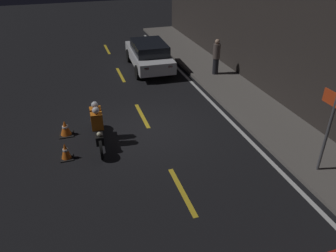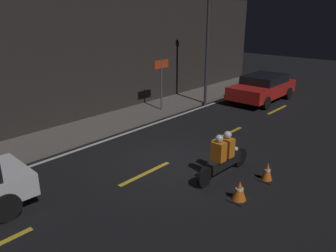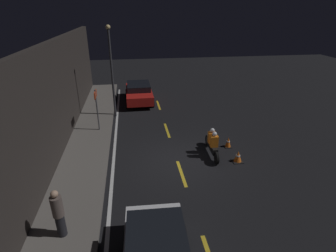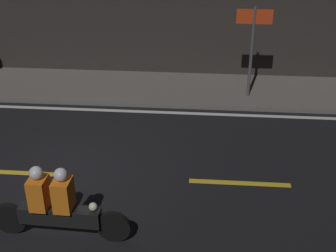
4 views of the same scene
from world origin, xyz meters
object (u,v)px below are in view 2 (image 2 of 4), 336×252
Objects in this scene: shop_sign at (161,74)px; street_lamp at (207,40)px; traffic_cone_near at (239,191)px; traffic_cone_mid at (267,172)px; motorcycle at (223,157)px; taxi_red at (263,87)px.

street_lamp is (2.35, -0.85, 1.42)m from shop_sign.
traffic_cone_mid is (1.44, -0.05, 0.00)m from traffic_cone_near.
street_lamp is (5.88, 4.89, 2.61)m from motorcycle.
motorcycle reaches higher than traffic_cone_mid.
traffic_cone_near is at bearing 177.99° from traffic_cone_mid.
taxi_red is 7.96× the size of traffic_cone_near.
street_lamp is (6.68, 5.90, 2.97)m from traffic_cone_near.
street_lamp is at bearing -19.81° from shop_sign.
taxi_red is at bearing 23.88° from traffic_cone_near.
traffic_cone_near is 1.44m from traffic_cone_mid.
traffic_cone_near is 0.23× the size of shop_sign.
traffic_cone_mid is at bearing -113.04° from shop_sign.
motorcycle is 8.08m from street_lamp.
shop_sign is 2.87m from street_lamp.
shop_sign is (2.89, 6.80, 1.55)m from traffic_cone_mid.
traffic_cone_mid is at bearing -2.01° from traffic_cone_near.
traffic_cone_near is (-0.80, -1.02, -0.37)m from motorcycle.
motorcycle is 0.41× the size of street_lamp.
shop_sign is at bearing 66.96° from traffic_cone_mid.
shop_sign reaches higher than taxi_red.
taxi_red is 9.24m from motorcycle.
traffic_cone_mid is 8.47m from street_lamp.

